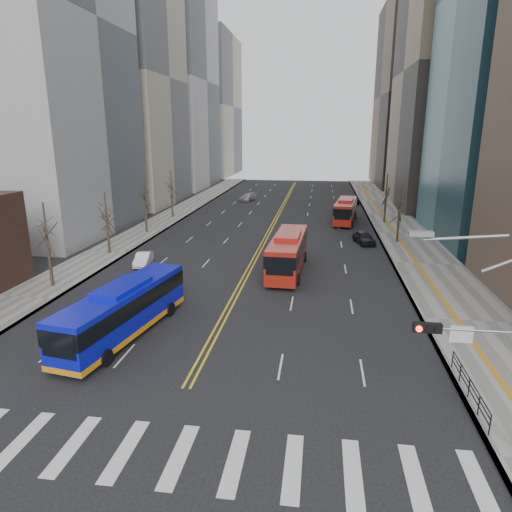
# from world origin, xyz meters

# --- Properties ---
(ground) EXTENTS (220.00, 220.00, 0.00)m
(ground) POSITION_xyz_m (0.00, 0.00, 0.00)
(ground) COLOR black
(sidewalk_right) EXTENTS (7.00, 130.00, 0.15)m
(sidewalk_right) POSITION_xyz_m (17.50, 45.00, 0.07)
(sidewalk_right) COLOR slate
(sidewalk_right) RESTS_ON ground
(sidewalk_left) EXTENTS (5.00, 130.00, 0.15)m
(sidewalk_left) POSITION_xyz_m (-16.50, 45.00, 0.07)
(sidewalk_left) COLOR slate
(sidewalk_left) RESTS_ON ground
(crosswalk) EXTENTS (26.70, 4.00, 0.01)m
(crosswalk) POSITION_xyz_m (0.00, 0.00, 0.01)
(crosswalk) COLOR silver
(crosswalk) RESTS_ON ground
(centerline) EXTENTS (0.55, 100.00, 0.01)m
(centerline) POSITION_xyz_m (0.00, 55.00, 0.01)
(centerline) COLOR gold
(centerline) RESTS_ON ground
(office_towers) EXTENTS (83.00, 134.00, 58.00)m
(office_towers) POSITION_xyz_m (0.12, 68.51, 23.92)
(office_towers) COLOR #9D9C9F
(office_towers) RESTS_ON ground
(signal_mast) EXTENTS (5.37, 0.37, 9.39)m
(signal_mast) POSITION_xyz_m (13.77, 2.00, 4.86)
(signal_mast) COLOR gray
(signal_mast) RESTS_ON ground
(pedestrian_railing) EXTENTS (0.06, 6.06, 1.02)m
(pedestrian_railing) POSITION_xyz_m (14.30, 6.00, 0.82)
(pedestrian_railing) COLOR black
(pedestrian_railing) RESTS_ON sidewalk_right
(street_trees) EXTENTS (35.20, 47.20, 7.60)m
(street_trees) POSITION_xyz_m (-7.18, 34.55, 4.87)
(street_trees) COLOR #31271E
(street_trees) RESTS_ON ground
(blue_bus) EXTENTS (4.53, 12.37, 3.52)m
(blue_bus) POSITION_xyz_m (-5.81, 10.73, 1.85)
(blue_bus) COLOR #0D13C3
(blue_bus) RESTS_ON ground
(red_bus_near) EXTENTS (3.35, 11.92, 3.73)m
(red_bus_near) POSITION_xyz_m (3.75, 26.35, 2.07)
(red_bus_near) COLOR #A21D11
(red_bus_near) RESTS_ON ground
(red_bus_far) EXTENTS (3.95, 11.20, 3.48)m
(red_bus_far) POSITION_xyz_m (10.36, 52.01, 1.94)
(red_bus_far) COLOR #A21D11
(red_bus_far) RESTS_ON ground
(car_white) EXTENTS (1.99, 4.08, 1.29)m
(car_white) POSITION_xyz_m (-10.72, 26.44, 0.64)
(car_white) COLOR silver
(car_white) RESTS_ON ground
(car_dark_mid) EXTENTS (2.80, 4.65, 1.48)m
(car_dark_mid) POSITION_xyz_m (11.97, 38.82, 0.74)
(car_dark_mid) COLOR black
(car_dark_mid) RESTS_ON ground
(car_silver) EXTENTS (3.30, 5.17, 1.40)m
(car_silver) POSITION_xyz_m (-7.21, 71.21, 0.70)
(car_silver) COLOR gray
(car_silver) RESTS_ON ground
(car_dark_far) EXTENTS (2.56, 5.05, 1.37)m
(car_dark_far) POSITION_xyz_m (12.50, 70.43, 0.68)
(car_dark_far) COLOR black
(car_dark_far) RESTS_ON ground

